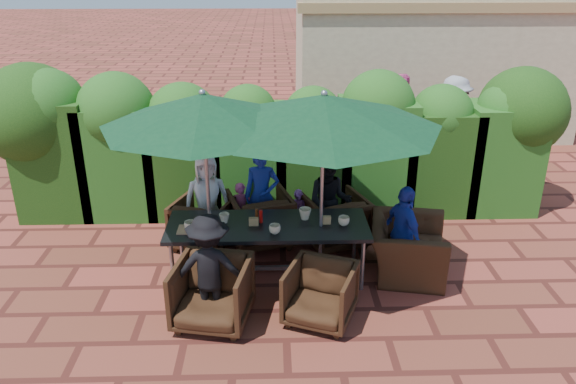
{
  "coord_description": "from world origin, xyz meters",
  "views": [
    {
      "loc": [
        -0.13,
        -6.1,
        3.87
      ],
      "look_at": [
        0.06,
        0.4,
        1.12
      ],
      "focal_mm": 35.0,
      "sensor_mm": 36.0,
      "label": 1
    }
  ],
  "objects_px": {
    "chair_far_mid": "(260,216)",
    "chair_near_left": "(212,290)",
    "umbrella_left": "(203,110)",
    "umbrella_right": "(324,111)",
    "chair_near_right": "(320,291)",
    "chair_end_right": "(408,240)",
    "chair_far_right": "(335,218)",
    "chair_far_left": "(203,221)",
    "dining_table": "(268,230)"
  },
  "relations": [
    {
      "from": "chair_far_mid",
      "to": "chair_near_left",
      "type": "xyz_separation_m",
      "value": [
        -0.51,
        -1.89,
        -0.01
      ]
    },
    {
      "from": "umbrella_left",
      "to": "umbrella_right",
      "type": "bearing_deg",
      "value": -3.75
    },
    {
      "from": "chair_near_right",
      "to": "chair_end_right",
      "type": "relative_size",
      "value": 0.69
    },
    {
      "from": "umbrella_left",
      "to": "chair_far_right",
      "type": "distance_m",
      "value": 2.6
    },
    {
      "from": "umbrella_left",
      "to": "chair_far_left",
      "type": "relative_size",
      "value": 3.13
    },
    {
      "from": "dining_table",
      "to": "chair_near_right",
      "type": "height_order",
      "value": "dining_table"
    },
    {
      "from": "chair_near_left",
      "to": "chair_near_right",
      "type": "distance_m",
      "value": 1.21
    },
    {
      "from": "umbrella_left",
      "to": "chair_far_mid",
      "type": "height_order",
      "value": "umbrella_left"
    },
    {
      "from": "chair_far_left",
      "to": "chair_far_mid",
      "type": "height_order",
      "value": "chair_far_mid"
    },
    {
      "from": "dining_table",
      "to": "chair_near_right",
      "type": "bearing_deg",
      "value": -58.4
    },
    {
      "from": "umbrella_right",
      "to": "chair_far_left",
      "type": "relative_size",
      "value": 3.54
    },
    {
      "from": "chair_far_mid",
      "to": "chair_far_left",
      "type": "bearing_deg",
      "value": -12.24
    },
    {
      "from": "chair_far_left",
      "to": "chair_far_right",
      "type": "bearing_deg",
      "value": -159.58
    },
    {
      "from": "chair_far_right",
      "to": "umbrella_left",
      "type": "bearing_deg",
      "value": 7.41
    },
    {
      "from": "chair_near_right",
      "to": "chair_far_left",
      "type": "bearing_deg",
      "value": 151.31
    },
    {
      "from": "umbrella_left",
      "to": "chair_near_left",
      "type": "distance_m",
      "value": 2.06
    },
    {
      "from": "umbrella_right",
      "to": "chair_far_mid",
      "type": "xyz_separation_m",
      "value": [
        -0.78,
        0.99,
        -1.79
      ]
    },
    {
      "from": "chair_far_left",
      "to": "chair_near_left",
      "type": "relative_size",
      "value": 0.94
    },
    {
      "from": "umbrella_right",
      "to": "chair_near_right",
      "type": "relative_size",
      "value": 3.73
    },
    {
      "from": "dining_table",
      "to": "chair_near_right",
      "type": "relative_size",
      "value": 3.38
    },
    {
      "from": "dining_table",
      "to": "chair_far_left",
      "type": "xyz_separation_m",
      "value": [
        -0.92,
        0.87,
        -0.28
      ]
    },
    {
      "from": "chair_far_mid",
      "to": "dining_table",
      "type": "bearing_deg",
      "value": 80.87
    },
    {
      "from": "umbrella_left",
      "to": "chair_near_right",
      "type": "xyz_separation_m",
      "value": [
        1.32,
        -0.99,
        -1.84
      ]
    },
    {
      "from": "chair_far_left",
      "to": "chair_near_left",
      "type": "bearing_deg",
      "value": 119.6
    },
    {
      "from": "chair_end_right",
      "to": "dining_table",
      "type": "bearing_deg",
      "value": 102.68
    },
    {
      "from": "chair_far_left",
      "to": "chair_far_mid",
      "type": "bearing_deg",
      "value": -155.74
    },
    {
      "from": "chair_far_left",
      "to": "dining_table",
      "type": "bearing_deg",
      "value": 157.04
    },
    {
      "from": "dining_table",
      "to": "chair_far_right",
      "type": "xyz_separation_m",
      "value": [
        0.95,
        0.87,
        -0.27
      ]
    },
    {
      "from": "umbrella_right",
      "to": "chair_far_right",
      "type": "bearing_deg",
      "value": 72.85
    },
    {
      "from": "chair_near_right",
      "to": "chair_end_right",
      "type": "bearing_deg",
      "value": 61.4
    },
    {
      "from": "chair_near_left",
      "to": "chair_near_right",
      "type": "relative_size",
      "value": 1.11
    },
    {
      "from": "chair_far_right",
      "to": "chair_end_right",
      "type": "bearing_deg",
      "value": 116.78
    },
    {
      "from": "chair_far_right",
      "to": "chair_near_right",
      "type": "xyz_separation_m",
      "value": [
        -0.36,
        -1.83,
        -0.04
      ]
    },
    {
      "from": "dining_table",
      "to": "umbrella_right",
      "type": "xyz_separation_m",
      "value": [
        0.66,
        -0.06,
        1.54
      ]
    },
    {
      "from": "chair_near_right",
      "to": "umbrella_right",
      "type": "bearing_deg",
      "value": 107.18
    },
    {
      "from": "umbrella_left",
      "to": "chair_far_mid",
      "type": "distance_m",
      "value": 2.09
    },
    {
      "from": "chair_near_left",
      "to": "chair_far_left",
      "type": "bearing_deg",
      "value": 110.02
    },
    {
      "from": "chair_far_left",
      "to": "chair_near_right",
      "type": "distance_m",
      "value": 2.38
    },
    {
      "from": "chair_far_mid",
      "to": "chair_end_right",
      "type": "xyz_separation_m",
      "value": [
        1.92,
        -0.88,
        0.05
      ]
    },
    {
      "from": "chair_near_left",
      "to": "chair_end_right",
      "type": "relative_size",
      "value": 0.77
    },
    {
      "from": "umbrella_right",
      "to": "chair_far_left",
      "type": "xyz_separation_m",
      "value": [
        -1.59,
        0.93,
        -1.82
      ]
    },
    {
      "from": "umbrella_left",
      "to": "chair_near_right",
      "type": "height_order",
      "value": "umbrella_left"
    },
    {
      "from": "chair_near_left",
      "to": "chair_near_right",
      "type": "xyz_separation_m",
      "value": [
        1.21,
        0.0,
        -0.04
      ]
    },
    {
      "from": "dining_table",
      "to": "chair_end_right",
      "type": "bearing_deg",
      "value": 1.45
    },
    {
      "from": "chair_far_left",
      "to": "chair_end_right",
      "type": "height_order",
      "value": "chair_end_right"
    },
    {
      "from": "chair_near_right",
      "to": "chair_near_left",
      "type": "bearing_deg",
      "value": -158.15
    },
    {
      "from": "chair_near_right",
      "to": "chair_end_right",
      "type": "distance_m",
      "value": 1.58
    },
    {
      "from": "dining_table",
      "to": "chair_near_left",
      "type": "xyz_separation_m",
      "value": [
        -0.62,
        -0.97,
        -0.26
      ]
    },
    {
      "from": "umbrella_left",
      "to": "chair_far_right",
      "type": "relative_size",
      "value": 2.99
    },
    {
      "from": "dining_table",
      "to": "chair_far_mid",
      "type": "distance_m",
      "value": 0.96
    }
  ]
}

